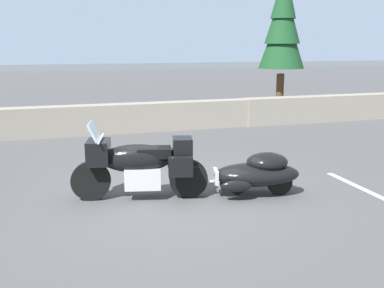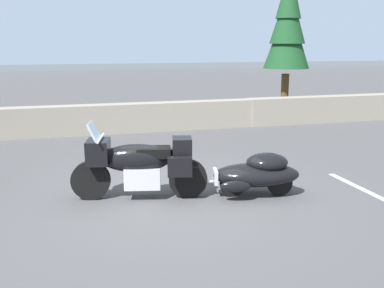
# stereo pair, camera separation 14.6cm
# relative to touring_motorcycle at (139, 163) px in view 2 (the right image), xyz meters

# --- Properties ---
(ground_plane) EXTENTS (80.00, 80.00, 0.00)m
(ground_plane) POSITION_rel_touring_motorcycle_xyz_m (0.53, 0.03, -0.62)
(ground_plane) COLOR #4C4C4F
(stone_guard_wall) EXTENTS (24.00, 0.61, 0.88)m
(stone_guard_wall) POSITION_rel_touring_motorcycle_xyz_m (0.78, 5.84, -0.20)
(stone_guard_wall) COLOR gray
(stone_guard_wall) RESTS_ON ground
(distant_ridgeline) EXTENTS (240.00, 80.00, 16.00)m
(distant_ridgeline) POSITION_rel_touring_motorcycle_xyz_m (0.53, 95.82, 7.38)
(distant_ridgeline) COLOR #8C9EB7
(distant_ridgeline) RESTS_ON ground
(touring_motorcycle) EXTENTS (2.29, 1.04, 1.33)m
(touring_motorcycle) POSITION_rel_touring_motorcycle_xyz_m (0.00, 0.00, 0.00)
(touring_motorcycle) COLOR black
(touring_motorcycle) RESTS_ON ground
(car_shaped_trailer) EXTENTS (2.23, 1.02, 0.76)m
(car_shaped_trailer) POSITION_rel_touring_motorcycle_xyz_m (1.97, -0.44, -0.21)
(car_shaped_trailer) COLOR black
(car_shaped_trailer) RESTS_ON ground
(pine_tree_tall) EXTENTS (1.65, 1.65, 5.31)m
(pine_tree_tall) POSITION_rel_touring_motorcycle_xyz_m (6.67, 7.52, 2.70)
(pine_tree_tall) COLOR brown
(pine_tree_tall) RESTS_ON ground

